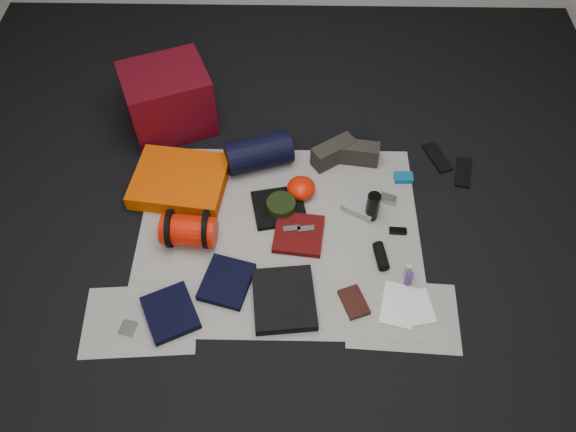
{
  "coord_description": "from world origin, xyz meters",
  "views": [
    {
      "loc": [
        0.08,
        -1.81,
        2.65
      ],
      "look_at": [
        0.05,
        0.06,
        0.1
      ],
      "focal_mm": 35.0,
      "sensor_mm": 36.0,
      "label": 1
    }
  ],
  "objects_px": {
    "stuff_sack": "(189,231)",
    "navy_duffel": "(259,153)",
    "red_cabinet": "(168,99)",
    "sleeping_pad": "(180,181)",
    "water_bottle": "(373,206)",
    "paperback_book": "(354,302)",
    "compact_camera": "(388,199)"
  },
  "relations": [
    {
      "from": "stuff_sack",
      "to": "navy_duffel",
      "type": "xyz_separation_m",
      "value": [
        0.36,
        0.58,
        0.02
      ]
    },
    {
      "from": "red_cabinet",
      "to": "sleeping_pad",
      "type": "bearing_deg",
      "value": -99.65
    },
    {
      "from": "sleeping_pad",
      "to": "paperback_book",
      "type": "height_order",
      "value": "sleeping_pad"
    },
    {
      "from": "navy_duffel",
      "to": "paperback_book",
      "type": "xyz_separation_m",
      "value": [
        0.54,
        -0.96,
        -0.09
      ]
    },
    {
      "from": "stuff_sack",
      "to": "water_bottle",
      "type": "xyz_separation_m",
      "value": [
        1.03,
        0.18,
        0.01
      ]
    },
    {
      "from": "navy_duffel",
      "to": "compact_camera",
      "type": "distance_m",
      "value": 0.83
    },
    {
      "from": "compact_camera",
      "to": "navy_duffel",
      "type": "bearing_deg",
      "value": -179.8
    },
    {
      "from": "red_cabinet",
      "to": "sleeping_pad",
      "type": "relative_size",
      "value": 0.94
    },
    {
      "from": "red_cabinet",
      "to": "sleeping_pad",
      "type": "distance_m",
      "value": 0.58
    },
    {
      "from": "red_cabinet",
      "to": "water_bottle",
      "type": "distance_m",
      "value": 1.47
    },
    {
      "from": "stuff_sack",
      "to": "paperback_book",
      "type": "relative_size",
      "value": 1.7
    },
    {
      "from": "sleeping_pad",
      "to": "water_bottle",
      "type": "distance_m",
      "value": 1.16
    },
    {
      "from": "navy_duffel",
      "to": "paperback_book",
      "type": "distance_m",
      "value": 1.11
    },
    {
      "from": "stuff_sack",
      "to": "navy_duffel",
      "type": "height_order",
      "value": "navy_duffel"
    },
    {
      "from": "stuff_sack",
      "to": "water_bottle",
      "type": "distance_m",
      "value": 1.05
    },
    {
      "from": "stuff_sack",
      "to": "compact_camera",
      "type": "distance_m",
      "value": 1.18
    },
    {
      "from": "red_cabinet",
      "to": "paperback_book",
      "type": "xyz_separation_m",
      "value": [
        1.13,
        -1.32,
        -0.19
      ]
    },
    {
      "from": "water_bottle",
      "to": "stuff_sack",
      "type": "bearing_deg",
      "value": -169.96
    },
    {
      "from": "sleeping_pad",
      "to": "compact_camera",
      "type": "bearing_deg",
      "value": -4.24
    },
    {
      "from": "sleeping_pad",
      "to": "paperback_book",
      "type": "distance_m",
      "value": 1.27
    },
    {
      "from": "navy_duffel",
      "to": "water_bottle",
      "type": "xyz_separation_m",
      "value": [
        0.67,
        -0.39,
        -0.01
      ]
    },
    {
      "from": "red_cabinet",
      "to": "compact_camera",
      "type": "relative_size",
      "value": 5.57
    },
    {
      "from": "water_bottle",
      "to": "sleeping_pad",
      "type": "bearing_deg",
      "value": 169.65
    },
    {
      "from": "navy_duffel",
      "to": "sleeping_pad",
      "type": "bearing_deg",
      "value": -176.4
    },
    {
      "from": "sleeping_pad",
      "to": "compact_camera",
      "type": "xyz_separation_m",
      "value": [
        1.25,
        -0.09,
        -0.03
      ]
    },
    {
      "from": "sleeping_pad",
      "to": "water_bottle",
      "type": "bearing_deg",
      "value": -10.35
    },
    {
      "from": "red_cabinet",
      "to": "paperback_book",
      "type": "relative_size",
      "value": 2.89
    },
    {
      "from": "compact_camera",
      "to": "red_cabinet",
      "type": "bearing_deg",
      "value": 175.01
    },
    {
      "from": "red_cabinet",
      "to": "navy_duffel",
      "type": "bearing_deg",
      "value": -53.36
    },
    {
      "from": "stuff_sack",
      "to": "navy_duffel",
      "type": "relative_size",
      "value": 0.75
    },
    {
      "from": "paperback_book",
      "to": "navy_duffel",
      "type": "bearing_deg",
      "value": 98.39
    },
    {
      "from": "navy_duffel",
      "to": "compact_camera",
      "type": "relative_size",
      "value": 4.36
    }
  ]
}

